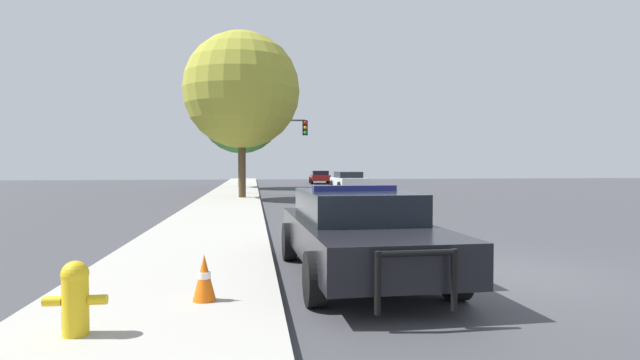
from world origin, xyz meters
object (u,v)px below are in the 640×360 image
object	(u,v)px
car_background_distant	(320,177)
fire_hydrant	(75,296)
car_background_oncoming	(349,181)
traffic_cone	(204,277)
traffic_light	(270,139)
tree_sidewalk_far	(241,112)
police_car	(357,230)
tree_sidewalk_mid	(242,90)

from	to	relation	value
car_background_distant	fire_hydrant	bearing A→B (deg)	-97.26
fire_hydrant	car_background_distant	world-z (taller)	car_background_distant
car_background_distant	car_background_oncoming	world-z (taller)	car_background_oncoming
traffic_cone	traffic_light	bearing A→B (deg)	86.12
car_background_oncoming	tree_sidewalk_far	world-z (taller)	tree_sidewalk_far
car_background_distant	car_background_oncoming	bearing A→B (deg)	-86.12
car_background_distant	traffic_cone	distance (m)	41.74
fire_hydrant	car_background_distant	distance (m)	43.01
police_car	traffic_light	world-z (taller)	traffic_light
traffic_cone	tree_sidewalk_mid	bearing A→B (deg)	89.87
car_background_oncoming	police_car	bearing A→B (deg)	77.42
fire_hydrant	traffic_light	xyz separation A→B (m)	(2.74, 24.89, 2.85)
fire_hydrant	traffic_cone	bearing A→B (deg)	44.11
police_car	car_background_oncoming	size ratio (longest dim) A/B	1.23
tree_sidewalk_mid	tree_sidewalk_far	size ratio (longest dim) A/B	0.96
car_background_oncoming	traffic_cone	distance (m)	27.94
police_car	traffic_cone	world-z (taller)	police_car
car_background_distant	traffic_light	bearing A→B (deg)	-103.56
fire_hydrant	tree_sidewalk_far	world-z (taller)	tree_sidewalk_far
police_car	traffic_cone	xyz separation A→B (m)	(-2.26, -1.67, -0.33)
fire_hydrant	traffic_light	bearing A→B (deg)	83.72
traffic_light	traffic_cone	world-z (taller)	traffic_light
car_background_distant	traffic_cone	size ratio (longest dim) A/B	8.33
traffic_light	tree_sidewalk_far	size ratio (longest dim) A/B	0.51
fire_hydrant	traffic_cone	size ratio (longest dim) A/B	1.28
traffic_light	tree_sidewalk_far	world-z (taller)	tree_sidewalk_far
car_background_distant	car_background_oncoming	xyz separation A→B (m)	(0.07, -14.11, 0.05)
tree_sidewalk_mid	police_car	bearing A→B (deg)	-83.03
police_car	traffic_light	bearing A→B (deg)	-90.03
car_background_oncoming	car_background_distant	bearing A→B (deg)	-91.62
tree_sidewalk_mid	tree_sidewalk_far	bearing A→B (deg)	91.49
tree_sidewalk_mid	traffic_cone	world-z (taller)	tree_sidewalk_mid
car_background_oncoming	tree_sidewalk_mid	xyz separation A→B (m)	(-6.99, -7.22, 4.90)
traffic_light	tree_sidewalk_mid	world-z (taller)	tree_sidewalk_mid
police_car	tree_sidewalk_mid	bearing A→B (deg)	-84.74
car_background_oncoming	traffic_cone	world-z (taller)	car_background_oncoming
fire_hydrant	car_background_oncoming	xyz separation A→B (m)	(8.17, 28.13, 0.22)
tree_sidewalk_mid	fire_hydrant	bearing A→B (deg)	-93.20
tree_sidewalk_mid	tree_sidewalk_far	world-z (taller)	tree_sidewalk_far
tree_sidewalk_far	tree_sidewalk_mid	bearing A→B (deg)	-88.51
car_background_distant	tree_sidewalk_far	distance (m)	12.63
police_car	tree_sidewalk_far	xyz separation A→B (m)	(-2.54, 30.49, 5.05)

